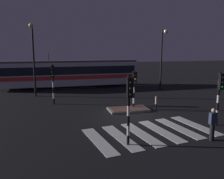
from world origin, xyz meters
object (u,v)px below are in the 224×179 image
object	(u,v)px
traffic_light_median_centre	(134,84)
bollard_island_edge	(156,103)
traffic_light_kerb_mid_left	(129,100)
traffic_light_corner_far_left	(53,78)
tram	(70,73)
street_lamp_trackside_right	(163,52)
street_lamp_trackside_left	(33,51)
pedestrian_waiting_at_kerb	(213,124)
traffic_light_corner_near_right	(220,91)

from	to	relation	value
traffic_light_median_centre	bollard_island_edge	xyz separation A→B (m)	(1.47, -0.83, -1.42)
traffic_light_kerb_mid_left	traffic_light_median_centre	world-z (taller)	traffic_light_kerb_mid_left
traffic_light_median_centre	bollard_island_edge	size ratio (longest dim) A/B	2.71
traffic_light_corner_far_left	tram	size ratio (longest dim) A/B	0.21
traffic_light_median_centre	bollard_island_edge	bearing A→B (deg)	-29.34
traffic_light_corner_far_left	street_lamp_trackside_right	distance (m)	12.91
bollard_island_edge	street_lamp_trackside_left	bearing A→B (deg)	139.70
pedestrian_waiting_at_kerb	street_lamp_trackside_right	bearing A→B (deg)	73.57
tram	bollard_island_edge	world-z (taller)	tram
street_lamp_trackside_right	pedestrian_waiting_at_kerb	world-z (taller)	street_lamp_trackside_right
traffic_light_corner_far_left	bollard_island_edge	bearing A→B (deg)	-28.47
traffic_light_corner_near_right	street_lamp_trackside_right	distance (m)	12.99
traffic_light_corner_far_left	pedestrian_waiting_at_kerb	xyz separation A→B (m)	(7.73, -10.32, -1.35)
traffic_light_corner_near_right	traffic_light_median_centre	xyz separation A→B (m)	(-3.59, 5.12, -0.22)
traffic_light_corner_near_right	traffic_light_corner_far_left	world-z (taller)	traffic_light_corner_far_left
traffic_light_median_centre	street_lamp_trackside_right	world-z (taller)	street_lamp_trackside_right
street_lamp_trackside_left	bollard_island_edge	bearing A→B (deg)	-40.30
street_lamp_trackside_left	pedestrian_waiting_at_kerb	distance (m)	17.24
traffic_light_kerb_mid_left	street_lamp_trackside_left	size ratio (longest dim) A/B	0.50
traffic_light_corner_near_right	traffic_light_median_centre	world-z (taller)	traffic_light_corner_near_right
traffic_light_corner_near_right	street_lamp_trackside_left	world-z (taller)	street_lamp_trackside_left
traffic_light_corner_far_left	street_lamp_trackside_left	bearing A→B (deg)	114.22
street_lamp_trackside_left	pedestrian_waiting_at_kerb	world-z (taller)	street_lamp_trackside_left
traffic_light_corner_far_left	tram	bearing A→B (deg)	75.58
street_lamp_trackside_right	bollard_island_edge	distance (m)	10.16
traffic_light_median_centre	street_lamp_trackside_right	bearing A→B (deg)	51.24
traffic_light_corner_far_left	traffic_light_kerb_mid_left	bearing A→B (deg)	-71.32
traffic_light_kerb_mid_left	traffic_light_median_centre	xyz separation A→B (m)	(2.68, 6.64, -0.32)
pedestrian_waiting_at_kerb	bollard_island_edge	bearing A→B (deg)	92.19
traffic_light_corner_near_right	traffic_light_corner_far_left	distance (m)	12.74
traffic_light_corner_near_right	street_lamp_trackside_right	size ratio (longest dim) A/B	0.50
traffic_light_median_centre	pedestrian_waiting_at_kerb	size ratio (longest dim) A/B	1.76
traffic_light_median_centre	tram	world-z (taller)	tram
traffic_light_corner_near_right	traffic_light_median_centre	bearing A→B (deg)	125.05
street_lamp_trackside_right	street_lamp_trackside_left	xyz separation A→B (m)	(-13.68, -0.54, 0.16)
traffic_light_corner_near_right	pedestrian_waiting_at_kerb	bearing A→B (deg)	-133.80
street_lamp_trackside_right	tram	size ratio (longest dim) A/B	0.41
traffic_light_corner_far_left	bollard_island_edge	size ratio (longest dim) A/B	3.03
traffic_light_corner_far_left	street_lamp_trackside_right	world-z (taller)	street_lamp_trackside_right
tram	pedestrian_waiting_at_kerb	xyz separation A→B (m)	(5.58, -18.67, -0.87)
pedestrian_waiting_at_kerb	bollard_island_edge	distance (m)	6.28
traffic_light_kerb_mid_left	tram	size ratio (longest dim) A/B	0.21
traffic_light_corner_far_left	bollard_island_edge	distance (m)	8.68
tram	traffic_light_kerb_mid_left	bearing A→B (deg)	-86.25
traffic_light_corner_near_right	street_lamp_trackside_right	bearing A→B (deg)	79.17
traffic_light_corner_near_right	bollard_island_edge	bearing A→B (deg)	116.32
traffic_light_kerb_mid_left	traffic_light_corner_near_right	xyz separation A→B (m)	(6.27, 1.52, -0.10)
traffic_light_kerb_mid_left	traffic_light_corner_far_left	size ratio (longest dim) A/B	1.03
traffic_light_median_centre	street_lamp_trackside_left	xyz separation A→B (m)	(-7.68, 6.93, 2.44)
street_lamp_trackside_left	traffic_light_kerb_mid_left	bearing A→B (deg)	-69.77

